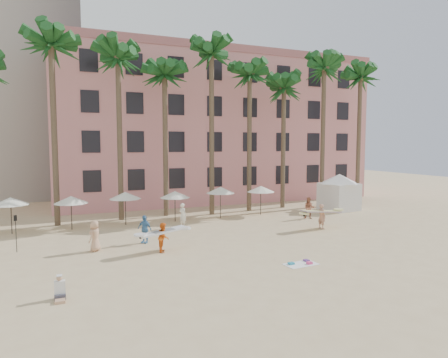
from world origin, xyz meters
name	(u,v)px	position (x,y,z in m)	size (l,w,h in m)	color
ground	(254,261)	(0.00, 0.00, 0.00)	(120.00, 120.00, 0.00)	#D1B789
pink_hotel	(209,130)	(7.00, 26.00, 8.00)	(35.00, 14.00, 16.00)	#D88386
palm_row	(183,68)	(0.51, 15.00, 12.97)	(44.40, 5.40, 16.30)	brown
umbrella_row	(151,195)	(-3.00, 12.50, 2.33)	(22.50, 2.70, 2.73)	#332B23
cabana	(339,189)	(15.22, 12.03, 2.07)	(5.01, 5.01, 3.50)	white
beach_towel	(301,263)	(2.09, -1.49, 0.03)	(1.88, 1.15, 0.14)	white
carrier_yellow	(322,215)	(8.49, 5.55, 1.06)	(3.54, 1.19, 1.89)	tan
carrier_white	(163,236)	(-4.12, 3.77, 0.93)	(3.08, 1.50, 1.74)	orange
beachgoers	(205,220)	(-0.15, 7.63, 0.93)	(18.91, 5.57, 1.87)	tan
paddle	(16,229)	(-12.20, 6.92, 1.41)	(0.18, 0.04, 2.23)	black
seated_man	(60,291)	(-9.84, -1.83, 0.35)	(0.44, 0.77, 1.01)	#3F3F4C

